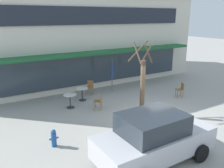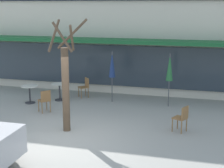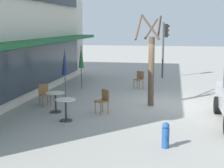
% 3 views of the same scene
% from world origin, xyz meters
% --- Properties ---
extents(ground_plane, '(80.00, 80.00, 0.00)m').
position_xyz_m(ground_plane, '(0.00, 0.00, 0.00)').
color(ground_plane, '#9E9B93').
extents(building_facade, '(17.41, 9.10, 6.74)m').
position_xyz_m(building_facade, '(0.00, 9.96, 3.37)').
color(building_facade, beige).
rests_on(building_facade, ground).
extents(cafe_table_near_wall, '(0.70, 0.70, 0.76)m').
position_xyz_m(cafe_table_near_wall, '(-3.16, 3.40, 0.52)').
color(cafe_table_near_wall, '#333338').
rests_on(cafe_table_near_wall, ground).
extents(cafe_table_streetside, '(0.70, 0.70, 0.76)m').
position_xyz_m(cafe_table_streetside, '(-2.10, 4.14, 0.52)').
color(cafe_table_streetside, '#333338').
rests_on(cafe_table_streetside, ground).
extents(patio_umbrella_green_folded, '(0.28, 0.28, 2.20)m').
position_xyz_m(patio_umbrella_green_folded, '(0.19, 4.51, 1.63)').
color(patio_umbrella_green_folded, '#4C4C51').
rests_on(patio_umbrella_green_folded, ground).
extents(patio_umbrella_cream_folded, '(0.28, 0.28, 2.20)m').
position_xyz_m(patio_umbrella_cream_folded, '(2.63, 4.44, 1.63)').
color(patio_umbrella_cream_folded, '#4C4C51').
rests_on(patio_umbrella_cream_folded, ground).
extents(cafe_chair_0, '(0.56, 0.56, 0.89)m').
position_xyz_m(cafe_chair_0, '(-1.93, 2.35, 0.53)').
color(cafe_chair_0, olive).
rests_on(cafe_chair_0, ground).
extents(cafe_chair_1, '(0.56, 0.56, 0.89)m').
position_xyz_m(cafe_chair_1, '(-1.20, 4.93, 0.53)').
color(cafe_chair_1, olive).
rests_on(cafe_chair_1, ground).
extents(cafe_chair_2, '(0.53, 0.53, 0.89)m').
position_xyz_m(cafe_chair_2, '(3.36, 1.56, 0.53)').
color(cafe_chair_2, olive).
rests_on(cafe_chair_2, ground).
extents(parked_sedan, '(4.21, 2.04, 1.76)m').
position_xyz_m(parked_sedan, '(-2.55, -2.72, 0.88)').
color(parked_sedan, '#B7B7BC').
rests_on(parked_sedan, ground).
extents(street_tree, '(1.13, 1.03, 3.68)m').
position_xyz_m(street_tree, '(-0.35, 0.73, 1.67)').
color(street_tree, brown).
rests_on(street_tree, ground).
extents(fire_hydrant, '(0.36, 0.20, 0.71)m').
position_xyz_m(fire_hydrant, '(-5.19, -0.03, 0.35)').
color(fire_hydrant, '#1E4C8C').
rests_on(fire_hydrant, ground).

